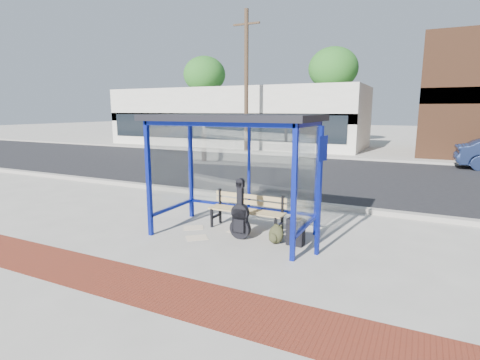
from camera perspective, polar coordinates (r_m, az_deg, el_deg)
The scene contains 19 objects.
ground at distance 7.71m, azimuth -1.01°, elevation -8.32°, with size 120.00×120.00×0.00m, color #B2ADA0.
brick_paver_strip at distance 5.70m, azimuth -13.46°, elevation -15.71°, with size 60.00×1.00×0.01m, color maroon.
curb_near at distance 10.26m, azimuth 6.38°, elevation -3.22°, with size 60.00×0.25×0.12m, color gray.
street_asphalt at distance 15.08m, azimuth 12.95°, elevation 0.81°, with size 60.00×10.00×0.00m, color black.
curb_far at distance 20.02m, azimuth 16.32°, elevation 3.19°, with size 60.00×0.25×0.12m, color gray.
far_sidewalk at distance 21.89m, azimuth 17.18°, elevation 3.60°, with size 60.00×4.00×0.01m, color #B2ADA0.
bus_shelter at distance 7.37m, azimuth -0.81°, elevation 7.25°, with size 3.30×1.80×2.42m.
storefront_white at distance 27.41m, azimuth -0.68°, elevation 9.57°, with size 18.00×6.04×4.00m.
tree_left at distance 33.48m, azimuth -5.43°, elevation 15.64°, with size 3.60×3.60×7.03m.
tree_mid at distance 29.34m, azimuth 14.02°, elevation 16.09°, with size 3.60×3.60×7.03m.
utility_pole_west at distance 22.03m, azimuth 0.97°, elevation 14.80°, with size 1.60×0.24×8.00m.
bench at distance 7.93m, azimuth 1.14°, elevation -4.41°, with size 1.68×0.44×0.79m.
guitar_bag at distance 7.37m, azimuth 0.03°, elevation -5.84°, with size 0.42×0.12×1.14m.
suitcase at distance 7.14m, azimuth 8.48°, elevation -7.85°, with size 0.33×0.23×0.55m.
backpack at distance 7.21m, azimuth 5.46°, elevation -8.29°, with size 0.34×0.32×0.36m.
sign_post at distance 6.49m, azimuth 12.06°, elevation -0.62°, with size 0.12×0.28×2.25m.
newspaper_a at distance 8.19m, azimuth -7.12°, elevation -7.23°, with size 0.42×0.33×0.01m, color white.
newspaper_b at distance 7.57m, azimuth -6.59°, elevation -8.74°, with size 0.41×0.33×0.01m, color white.
newspaper_c at distance 7.94m, azimuth -0.40°, elevation -7.73°, with size 0.38×0.30×0.01m, color white.
Camera 1 is at (3.32, -6.49, 2.50)m, focal length 28.00 mm.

